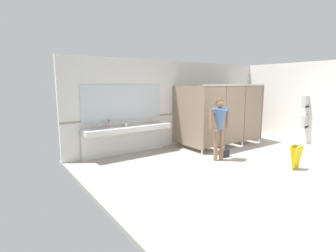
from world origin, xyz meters
TOP-DOWN VIEW (x-y plane):
  - ground_plane at (0.00, 0.00)m, footprint 7.75×6.75m
  - wall_back at (0.00, 3.13)m, footprint 7.75×0.12m
  - wall_side_right at (3.64, 0.00)m, footprint 0.12×6.75m
  - wall_back_tile_band at (0.00, 3.07)m, footprint 7.75×0.01m
  - vanity_counter at (-2.08, 2.87)m, footprint 2.59×0.54m
  - mirror_panel at (-2.08, 3.06)m, footprint 2.49×0.02m
  - bathroom_stalls at (1.05, 2.09)m, footprint 2.78×1.51m
  - paper_towel_dispenser_upper at (3.51, 0.63)m, footprint 0.39×0.13m
  - paper_towel_dispenser_lower at (3.51, 0.60)m, footprint 0.39×0.13m
  - person_standing at (-0.34, 0.94)m, footprint 0.57×0.49m
  - handbag at (0.03, 1.06)m, footprint 0.30×0.13m
  - soap_dispenser at (-2.60, 2.94)m, footprint 0.07×0.07m
  - paper_cup at (-2.17, 2.74)m, footprint 0.07×0.07m
  - wet_floor_sign at (0.65, -0.66)m, footprint 0.28×0.19m
  - floor_drain_cover at (0.61, 0.44)m, footprint 0.14×0.14m

SIDE VIEW (x-z plane):
  - ground_plane at x=0.00m, z-range -0.10..0.00m
  - floor_drain_cover at x=0.61m, z-range 0.00..0.01m
  - handbag at x=0.03m, z-range -0.06..0.30m
  - wet_floor_sign at x=0.65m, z-range 0.01..0.60m
  - vanity_counter at x=-2.08m, z-range 0.14..1.10m
  - paper_towel_dispenser_lower at x=3.51m, z-range 0.54..0.97m
  - paper_cup at x=-2.17m, z-range 0.85..0.95m
  - soap_dispenser at x=-2.60m, z-range 0.84..1.04m
  - wall_back_tile_band at x=0.00m, z-range 1.02..1.08m
  - person_standing at x=-0.34m, z-range 0.22..1.89m
  - bathroom_stalls at x=1.05m, z-range 0.05..2.07m
  - wall_back at x=0.00m, z-range 0.00..2.77m
  - wall_side_right at x=3.64m, z-range 0.00..2.77m
  - paper_towel_dispenser_upper at x=3.51m, z-range 1.22..1.65m
  - mirror_panel at x=-2.08m, z-range 1.00..2.03m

